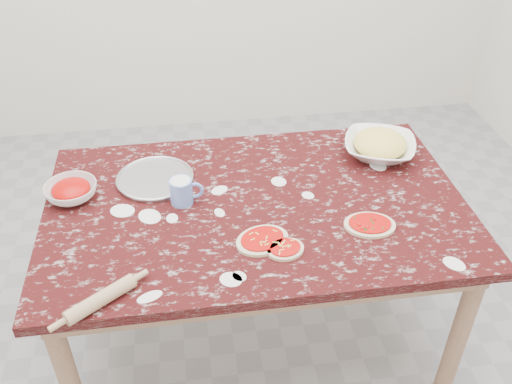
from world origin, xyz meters
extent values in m
plane|color=gray|center=(0.00, 0.00, 0.00)|extent=(4.00, 4.00, 0.00)
cube|color=black|center=(0.00, 0.00, 0.73)|extent=(1.60, 1.00, 0.04)
cube|color=#9B7557|center=(0.00, 0.00, 0.67)|extent=(1.50, 0.90, 0.08)
cylinder|color=#9B7557|center=(-0.72, -0.42, 0.35)|extent=(0.07, 0.07, 0.71)
cylinder|color=#9B7557|center=(0.72, -0.42, 0.35)|extent=(0.07, 0.07, 0.71)
cylinder|color=#9B7557|center=(-0.72, 0.42, 0.35)|extent=(0.07, 0.07, 0.71)
cylinder|color=#9B7557|center=(0.72, 0.42, 0.35)|extent=(0.07, 0.07, 0.71)
cylinder|color=#B2B2B7|center=(-0.38, 0.21, 0.76)|extent=(0.32, 0.32, 0.01)
imported|color=white|center=(-0.70, 0.13, 0.78)|extent=(0.23, 0.23, 0.06)
imported|color=white|center=(0.57, 0.26, 0.79)|extent=(0.38, 0.38, 0.07)
cylinder|color=#6786D5|center=(-0.28, 0.04, 0.80)|extent=(0.09, 0.09, 0.10)
torus|color=#6786D5|center=(-0.23, 0.04, 0.80)|extent=(0.07, 0.01, 0.07)
cylinder|color=silver|center=(-0.28, 0.04, 0.84)|extent=(0.07, 0.07, 0.01)
ellipsoid|color=beige|center=(-0.01, -0.23, 0.76)|extent=(0.23, 0.21, 0.01)
ellipsoid|color=red|center=(-0.01, -0.23, 0.76)|extent=(0.19, 0.17, 0.00)
ellipsoid|color=beige|center=(0.06, -0.28, 0.76)|extent=(0.15, 0.14, 0.01)
ellipsoid|color=red|center=(0.06, -0.28, 0.76)|extent=(0.13, 0.11, 0.00)
ellipsoid|color=beige|center=(0.39, -0.20, 0.76)|extent=(0.20, 0.17, 0.01)
ellipsoid|color=red|center=(0.39, -0.20, 0.76)|extent=(0.17, 0.14, 0.00)
cylinder|color=tan|center=(-0.55, -0.44, 0.77)|extent=(0.22, 0.17, 0.05)
camera|label=1|loc=(-0.25, -1.66, 2.04)|focal=38.75mm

